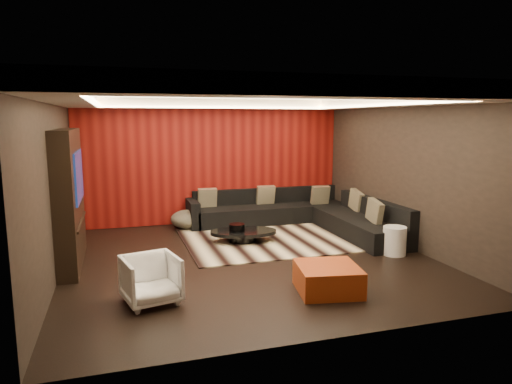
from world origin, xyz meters
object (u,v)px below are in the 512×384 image
object	(u,v)px
armchair	(151,280)
white_side_table	(394,241)
orange_ottoman	(328,279)
drum_stool	(237,233)
sectional_sofa	(302,216)
coffee_table	(243,236)

from	to	relation	value
armchair	white_side_table	bearing A→B (deg)	-1.03
orange_ottoman	armchair	size ratio (longest dim) A/B	1.20
armchair	drum_stool	bearing A→B (deg)	40.74
sectional_sofa	armchair	bearing A→B (deg)	-136.50
white_side_table	orange_ottoman	size ratio (longest dim) A/B	0.61
sectional_sofa	white_side_table	bearing A→B (deg)	-72.07
orange_ottoman	armchair	bearing A→B (deg)	172.74
sectional_sofa	orange_ottoman	bearing A→B (deg)	-107.16
drum_stool	armchair	distance (m)	3.05
white_side_table	orange_ottoman	bearing A→B (deg)	-146.82
orange_ottoman	white_side_table	bearing A→B (deg)	33.18
drum_stool	orange_ottoman	world-z (taller)	drum_stool
coffee_table	drum_stool	bearing A→B (deg)	-176.03
coffee_table	white_side_table	size ratio (longest dim) A/B	2.55
coffee_table	sectional_sofa	world-z (taller)	sectional_sofa
white_side_table	armchair	xyz separation A→B (m)	(-4.24, -0.93, 0.06)
sectional_sofa	coffee_table	bearing A→B (deg)	-152.30
armchair	sectional_sofa	size ratio (longest dim) A/B	0.19
white_side_table	armchair	distance (m)	4.34
drum_stool	armchair	bearing A→B (deg)	-125.90
white_side_table	coffee_table	bearing A→B (deg)	146.15
drum_stool	white_side_table	world-z (taller)	white_side_table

